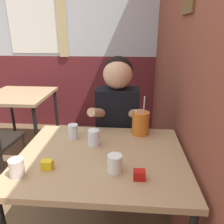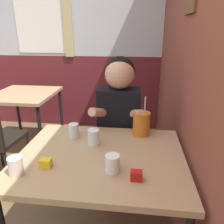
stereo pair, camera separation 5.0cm
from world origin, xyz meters
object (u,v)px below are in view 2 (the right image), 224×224
Objects in this scene: background_table at (25,100)px; person_seated at (119,126)px; cocktail_pitcher at (141,123)px; main_table at (101,164)px.

background_table is 0.60× the size of person_seated.
background_table is at bearing 148.72° from person_seated.
background_table is at bearing 145.44° from cocktail_pitcher.
cocktail_pitcher reaches higher than background_table.
person_seated is (0.07, 0.53, 0.02)m from main_table.
person_seated is at bearing 82.96° from main_table.
person_seated is 4.42× the size of cocktail_pitcher.
cocktail_pitcher is (0.24, 0.31, 0.15)m from main_table.
cocktail_pitcher is (0.18, -0.22, 0.13)m from person_seated.
cocktail_pitcher is at bearing -51.31° from person_seated.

